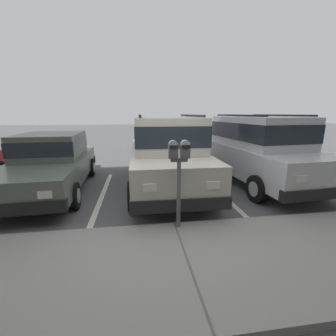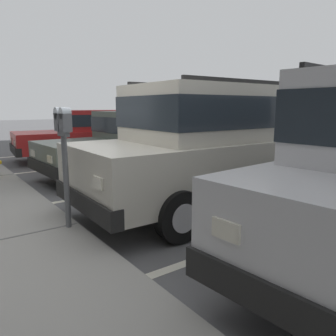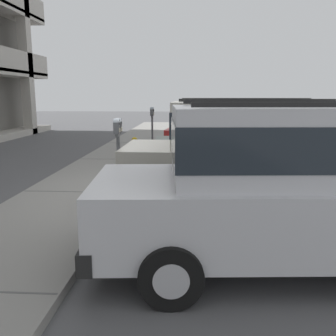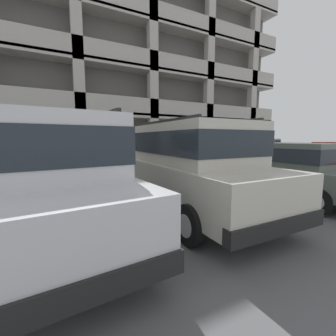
# 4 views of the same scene
# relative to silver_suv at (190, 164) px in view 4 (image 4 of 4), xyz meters

# --- Properties ---
(ground_plane) EXTENTS (80.00, 80.00, 0.10)m
(ground_plane) POSITION_rel_silver_suv_xyz_m (0.17, 2.18, -1.14)
(ground_plane) COLOR #565659
(sidewalk) EXTENTS (40.00, 2.20, 0.12)m
(sidewalk) POSITION_rel_silver_suv_xyz_m (0.17, 3.48, -1.03)
(sidewalk) COLOR gray
(sidewalk) RESTS_ON ground_plane
(parking_stall_lines) EXTENTS (12.51, 4.80, 0.01)m
(parking_stall_lines) POSITION_rel_silver_suv_xyz_m (1.72, 0.78, -1.08)
(parking_stall_lines) COLOR silver
(parking_stall_lines) RESTS_ON ground_plane
(silver_suv) EXTENTS (2.06, 4.80, 2.03)m
(silver_suv) POSITION_rel_silver_suv_xyz_m (0.00, 0.00, 0.00)
(silver_suv) COLOR beige
(silver_suv) RESTS_ON ground_plane
(red_sedan) EXTENTS (2.27, 4.91, 2.03)m
(red_sedan) POSITION_rel_silver_suv_xyz_m (-2.78, -0.16, 0.00)
(red_sedan) COLOR silver
(red_sedan) RESTS_ON ground_plane
(dark_hatchback) EXTENTS (1.99, 4.56, 1.54)m
(dark_hatchback) POSITION_rel_silver_suv_xyz_m (3.09, -0.25, -0.27)
(dark_hatchback) COLOR #5B665B
(dark_hatchback) RESTS_ON ground_plane
(parking_meter_near) EXTENTS (0.35, 0.12, 1.53)m
(parking_meter_near) POSITION_rel_silver_suv_xyz_m (0.12, 2.53, 0.17)
(parking_meter_near) COLOR #595B60
(parking_meter_near) RESTS_ON sidewalk
(parking_meter_far) EXTENTS (0.35, 0.12, 1.54)m
(parking_meter_far) POSITION_rel_silver_suv_xyz_m (6.31, 2.50, 0.18)
(parking_meter_far) COLOR #595B60
(parking_meter_far) RESTS_ON sidewalk
(parking_garage) EXTENTS (32.00, 10.00, 13.25)m
(parking_garage) POSITION_rel_silver_suv_xyz_m (-1.10, 15.02, 4.95)
(parking_garage) COLOR #64625C
(parking_garage) RESTS_ON ground_plane
(fire_hydrant) EXTENTS (0.30, 0.30, 0.70)m
(fire_hydrant) POSITION_rel_silver_suv_xyz_m (4.17, 2.82, -0.62)
(fire_hydrant) COLOR gold
(fire_hydrant) RESTS_ON sidewalk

